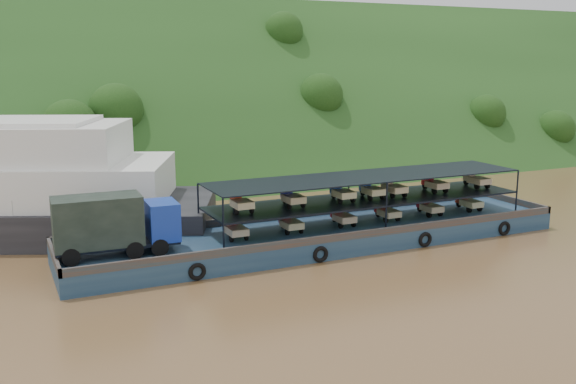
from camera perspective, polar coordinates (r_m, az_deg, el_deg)
name	(u,v)px	position (r m, az deg, el deg)	size (l,w,h in m)	color
ground	(332,242)	(44.94, 3.94, -4.48)	(160.00, 160.00, 0.00)	brown
hillside	(187,167)	(77.68, -8.98, 2.25)	(140.00, 28.00, 28.00)	#193613
cargo_barge	(303,230)	(43.32, 1.39, -3.41)	(35.00, 7.18, 4.81)	#152D49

